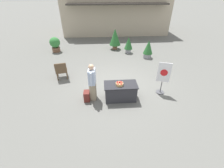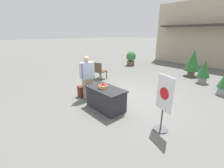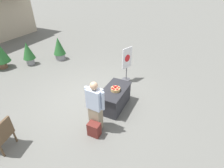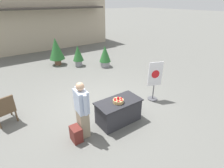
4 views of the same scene
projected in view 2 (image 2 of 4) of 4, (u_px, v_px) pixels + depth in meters
The scene contains 10 objects.
ground_plane at pixel (124, 99), 5.64m from camera, with size 120.00×120.00×0.00m, color slate.
display_table at pixel (106, 98), 4.83m from camera, with size 1.34×0.71×0.71m.
apple_basket at pixel (103, 86), 4.70m from camera, with size 0.30×0.30×0.16m.
person_visitor at pixel (88, 77), 5.52m from camera, with size 0.29×0.61×1.59m.
backpack at pixel (83, 91), 5.85m from camera, with size 0.24×0.34×0.42m.
poster_board at pixel (164, 103), 3.60m from camera, with size 0.50×0.36×1.45m.
patio_chair at pixel (99, 70), 7.91m from camera, with size 0.66×0.66×0.91m.
potted_plant_far_right at pixel (193, 61), 8.31m from camera, with size 0.83×0.83×1.50m.
potted_plant_far_left at pixel (204, 70), 7.21m from camera, with size 0.58×0.58×1.14m.
potted_plant_near_left at pixel (131, 58), 11.30m from camera, with size 0.73×0.73×1.05m.
Camera 2 is at (3.51, -3.79, 2.37)m, focal length 24.00 mm.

